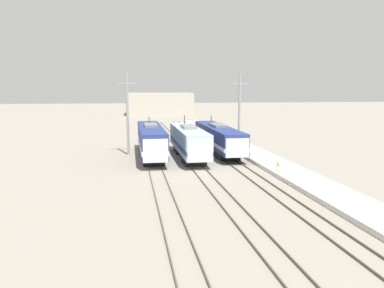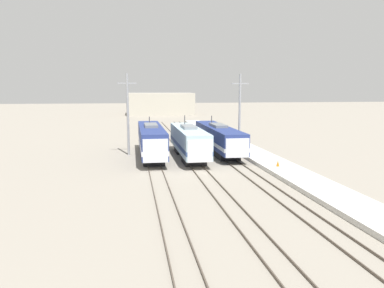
{
  "view_description": "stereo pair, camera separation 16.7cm",
  "coord_description": "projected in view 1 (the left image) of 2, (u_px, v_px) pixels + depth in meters",
  "views": [
    {
      "loc": [
        -7.3,
        -39.47,
        8.72
      ],
      "look_at": [
        -0.48,
        1.67,
        2.6
      ],
      "focal_mm": 35.0,
      "sensor_mm": 36.0,
      "label": 1
    },
    {
      "loc": [
        -7.13,
        -39.5,
        8.72
      ],
      "look_at": [
        -0.48,
        1.67,
        2.6
      ],
      "focal_mm": 35.0,
      "sensor_mm": 36.0,
      "label": 2
    }
  ],
  "objects": [
    {
      "name": "platform",
      "position": [
        276.0,
        165.0,
        42.38
      ],
      "size": [
        4.0,
        120.0,
        0.43
      ],
      "color": "beige",
      "rests_on": "ground_plane"
    },
    {
      "name": "rail_pair_far_right",
      "position": [
        240.0,
        167.0,
        41.72
      ],
      "size": [
        1.51,
        120.0,
        0.15
      ],
      "color": "#4C4238",
      "rests_on": "ground_plane"
    },
    {
      "name": "depot_building",
      "position": [
        159.0,
        104.0,
        130.14
      ],
      "size": [
        22.17,
        15.57,
        7.43
      ],
      "color": "#B2AD9E",
      "rests_on": "ground_plane"
    },
    {
      "name": "rail_pair_center",
      "position": [
        199.0,
        169.0,
        40.96
      ],
      "size": [
        1.51,
        120.0,
        0.15
      ],
      "color": "#4C4238",
      "rests_on": "ground_plane"
    },
    {
      "name": "ground_plane",
      "position": [
        199.0,
        170.0,
        40.97
      ],
      "size": [
        400.0,
        400.0,
        0.0
      ],
      "primitive_type": "plane",
      "color": "gray"
    },
    {
      "name": "locomotive_far_left",
      "position": [
        151.0,
        140.0,
        47.91
      ],
      "size": [
        2.96,
        17.71,
        4.95
      ],
      "color": "black",
      "rests_on": "ground_plane"
    },
    {
      "name": "catenary_tower_right",
      "position": [
        239.0,
        112.0,
        51.83
      ],
      "size": [
        2.46,
        0.32,
        10.79
      ],
      "color": "gray",
      "rests_on": "ground_plane"
    },
    {
      "name": "locomotive_far_right",
      "position": [
        219.0,
        138.0,
        51.75
      ],
      "size": [
        3.03,
        19.61,
        4.81
      ],
      "color": "black",
      "rests_on": "ground_plane"
    },
    {
      "name": "rail_pair_far_left",
      "position": [
        156.0,
        170.0,
        40.2
      ],
      "size": [
        1.51,
        120.0,
        0.15
      ],
      "color": "#4C4238",
      "rests_on": "ground_plane"
    },
    {
      "name": "locomotive_center",
      "position": [
        189.0,
        142.0,
        47.31
      ],
      "size": [
        2.99,
        16.23,
        5.22
      ],
      "color": "#232326",
      "rests_on": "ground_plane"
    },
    {
      "name": "traffic_cone",
      "position": [
        278.0,
        163.0,
        40.55
      ],
      "size": [
        0.35,
        0.35,
        0.68
      ],
      "color": "orange",
      "rests_on": "platform"
    },
    {
      "name": "catenary_tower_left",
      "position": [
        127.0,
        113.0,
        49.35
      ],
      "size": [
        2.46,
        0.32,
        10.79
      ],
      "color": "gray",
      "rests_on": "ground_plane"
    }
  ]
}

